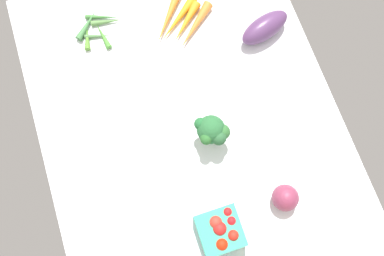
{
  "coord_description": "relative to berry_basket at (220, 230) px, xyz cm",
  "views": [
    {
      "loc": [
        -25.14,
        8.28,
        102.37
      ],
      "look_at": [
        0.0,
        0.0,
        4.0
      ],
      "focal_mm": 37.82,
      "sensor_mm": 36.0,
      "label": 1
    }
  ],
  "objects": [
    {
      "name": "eggplant",
      "position": [
        45.98,
        -28.69,
        -0.24
      ],
      "size": [
        10.19,
        15.64,
        6.22
      ],
      "primitive_type": "ellipsoid",
      "rotation": [
        0.0,
        0.0,
        5.01
      ],
      "color": "#573561",
      "rests_on": "tablecloth"
    },
    {
      "name": "okra_pile",
      "position": [
        61.39,
        14.28,
        -2.52
      ],
      "size": [
        12.82,
        14.02,
        2.0
      ],
      "color": "#437C43",
      "rests_on": "tablecloth"
    },
    {
      "name": "carrot_bunch",
      "position": [
        56.01,
        -8.42,
        -2.02
      ],
      "size": [
        19.43,
        18.7,
        2.76
      ],
      "color": "orange",
      "rests_on": "tablecloth"
    },
    {
      "name": "berry_basket",
      "position": [
        0.0,
        0.0,
        0.0
      ],
      "size": [
        9.93,
        9.93,
        7.03
      ],
      "color": "teal",
      "rests_on": "tablecloth"
    },
    {
      "name": "broccoli_head",
      "position": [
        22.57,
        -5.67,
        2.84
      ],
      "size": [
        7.98,
        7.89,
        9.87
      ],
      "color": "#96CC83",
      "rests_on": "tablecloth"
    },
    {
      "name": "tablecloth",
      "position": [
        25.91,
        -1.57,
        -4.35
      ],
      "size": [
        104.0,
        76.0,
        2.0
      ],
      "primitive_type": "cube",
      "color": "white",
      "rests_on": "ground"
    },
    {
      "name": "red_onion_center",
      "position": [
        2.28,
        -17.17,
        -0.13
      ],
      "size": [
        6.43,
        6.43,
        6.43
      ],
      "primitive_type": "sphere",
      "color": "#86334D",
      "rests_on": "tablecloth"
    }
  ]
}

